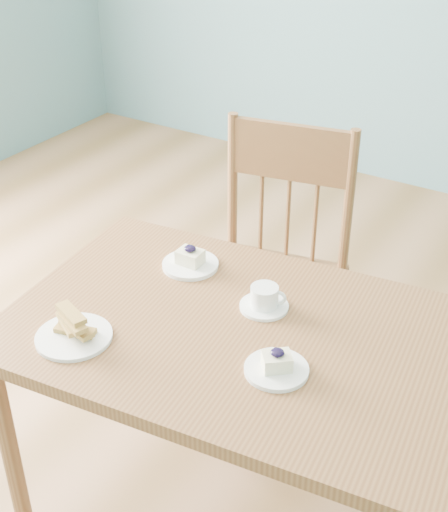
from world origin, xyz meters
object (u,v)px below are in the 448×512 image
Objects in this scene: dining_chair at (274,272)px; cheesecake_plate_near at (277,366)px; coffee_cup at (265,299)px; cheesecake_plate_far at (190,261)px; dining_table at (267,359)px; biscotti_plate at (73,331)px.

cheesecake_plate_near is at bearing -72.59° from dining_chair.
cheesecake_plate_near is at bearing -73.64° from coffee_cup.
cheesecake_plate_far reaches higher than coffee_cup.
dining_table is 8.74× the size of cheesecake_plate_far.
biscotti_plate is at bearing -109.38° from dining_chair.
biscotti_plate is (-0.40, -0.26, 0.09)m from dining_table.
coffee_cup is 0.49m from biscotti_plate.
cheesecake_plate_near is 0.94× the size of cheesecake_plate_far.
biscotti_plate is at bearing -162.15° from cheesecake_plate_near.
biscotti_plate is (-0.05, -0.42, 0.01)m from cheesecake_plate_far.
dining_chair is 6.12× the size of cheesecake_plate_far.
biscotti_plate is at bearing -151.83° from coffee_cup.
cheesecake_plate_far is 1.25× the size of coffee_cup.
biscotti_plate reaches higher than cheesecake_plate_far.
biscotti_plate reaches higher than coffee_cup.
dining_chair is 0.85m from biscotti_plate.
dining_table is at bearing 127.51° from cheesecake_plate_near.
cheesecake_plate_far is at bearing 147.44° from cheesecake_plate_near.
dining_chair reaches higher than cheesecake_plate_far.
coffee_cup is (0.28, -0.07, 0.01)m from cheesecake_plate_far.
cheesecake_plate_far is 0.43m from biscotti_plate.
dining_table is 0.48m from biscotti_plate.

